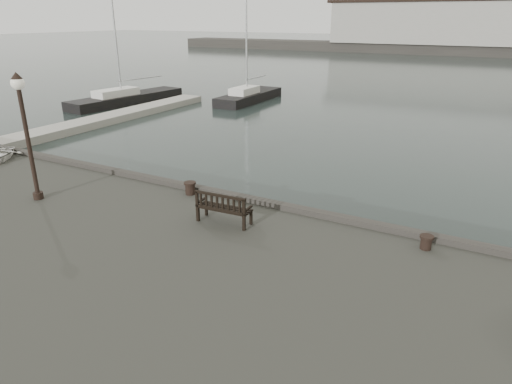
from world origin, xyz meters
TOP-DOWN VIEW (x-y plane):
  - ground at (0.00, 0.00)m, footprint 400.00×400.00m
  - pontoon at (-20.00, 10.00)m, footprint 2.00×24.00m
  - breakwater at (-4.56, 92.00)m, footprint 140.00×9.50m
  - bench at (-1.19, -1.93)m, footprint 1.66×0.66m
  - bollard_left at (-3.45, -0.52)m, footprint 0.52×0.52m
  - bollard_right at (4.27, -0.75)m, footprint 0.44×0.44m
  - lamp_post at (-7.62, -3.30)m, footprint 0.41×0.41m
  - yacht_b at (-24.23, 18.04)m, footprint 3.79×11.46m
  - yacht_d at (-15.22, 24.16)m, footprint 2.44×8.77m

SIDE VIEW (x-z plane):
  - ground at x=0.00m, z-range 0.00..0.00m
  - yacht_d at x=-15.22m, z-range -5.32..5.79m
  - yacht_b at x=-24.23m, z-range -7.10..7.60m
  - pontoon at x=-20.00m, z-range 0.00..0.50m
  - bollard_right at x=4.27m, z-range 1.56..1.93m
  - bollard_left at x=-3.45m, z-range 1.56..1.99m
  - bench at x=-1.19m, z-range 1.39..2.33m
  - lamp_post at x=-7.62m, z-range 2.14..6.25m
  - breakwater at x=-4.56m, z-range -1.80..10.40m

